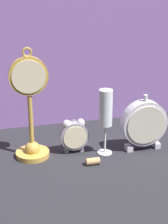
% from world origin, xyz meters
% --- Properties ---
extents(ground_plane, '(4.00, 4.00, 0.00)m').
position_xyz_m(ground_plane, '(0.00, 0.00, 0.00)').
color(ground_plane, '#232328').
extents(fabric_backdrop_drape, '(1.37, 0.01, 0.58)m').
position_xyz_m(fabric_backdrop_drape, '(0.00, 0.33, 0.29)').
color(fabric_backdrop_drape, '#8460A8').
rests_on(fabric_backdrop_drape, ground_plane).
extents(pocket_watch_on_stand, '(0.12, 0.11, 0.35)m').
position_xyz_m(pocket_watch_on_stand, '(-0.17, 0.07, 0.14)').
color(pocket_watch_on_stand, gold).
rests_on(pocket_watch_on_stand, ground_plane).
extents(alarm_clock_twin_bell, '(0.09, 0.03, 0.12)m').
position_xyz_m(alarm_clock_twin_bell, '(-0.04, 0.07, 0.06)').
color(alarm_clock_twin_bell, gray).
rests_on(alarm_clock_twin_bell, ground_plane).
extents(mantel_clock_silver, '(0.15, 0.04, 0.19)m').
position_xyz_m(mantel_clock_silver, '(0.19, 0.03, 0.09)').
color(mantel_clock_silver, silver).
rests_on(mantel_clock_silver, ground_plane).
extents(champagne_flute, '(0.05, 0.05, 0.22)m').
position_xyz_m(champagne_flute, '(0.06, 0.04, 0.14)').
color(champagne_flute, silver).
rests_on(champagne_flute, ground_plane).
extents(wine_cork, '(0.04, 0.02, 0.02)m').
position_xyz_m(wine_cork, '(0.00, -0.03, 0.01)').
color(wine_cork, tan).
rests_on(wine_cork, ground_plane).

